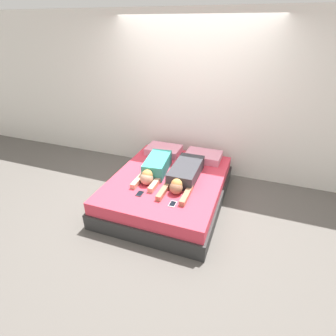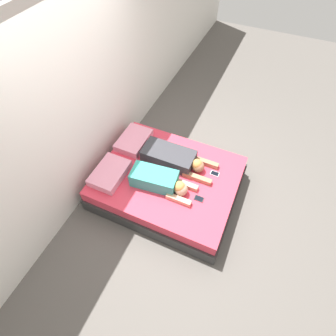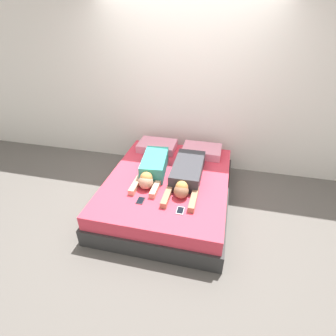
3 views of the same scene
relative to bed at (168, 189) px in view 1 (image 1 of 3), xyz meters
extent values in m
plane|color=#5B5651|center=(0.00, 0.00, -0.20)|extent=(12.00, 12.00, 0.00)
cube|color=white|center=(0.00, 1.14, 1.10)|extent=(12.00, 0.06, 2.60)
cube|color=#2D2D2D|center=(0.00, 0.00, -0.09)|extent=(1.60, 1.99, 0.23)
cube|color=#DB384C|center=(0.00, 0.00, 0.12)|extent=(1.54, 1.93, 0.18)
cube|color=pink|center=(-0.35, 0.73, 0.27)|extent=(0.57, 0.40, 0.12)
cube|color=pink|center=(0.35, 0.73, 0.27)|extent=(0.57, 0.40, 0.12)
cube|color=teal|center=(-0.21, 0.11, 0.32)|extent=(0.37, 0.65, 0.22)
sphere|color=tan|center=(-0.21, -0.28, 0.30)|extent=(0.18, 0.18, 0.18)
sphere|color=#D18C47|center=(-0.21, -0.26, 0.34)|extent=(0.15, 0.15, 0.15)
cube|color=tan|center=(-0.34, -0.30, 0.24)|extent=(0.07, 0.34, 0.07)
cube|color=tan|center=(-0.08, -0.30, 0.24)|extent=(0.07, 0.34, 0.07)
cube|color=#333338|center=(0.24, 0.10, 0.31)|extent=(0.37, 0.76, 0.20)
sphere|color=#A37051|center=(0.24, -0.36, 0.30)|extent=(0.18, 0.18, 0.18)
sphere|color=#D18C47|center=(0.24, -0.33, 0.34)|extent=(0.15, 0.15, 0.15)
cube|color=#A37051|center=(0.09, -0.40, 0.24)|extent=(0.07, 0.41, 0.07)
cube|color=#A37051|center=(0.40, -0.40, 0.24)|extent=(0.07, 0.41, 0.07)
cube|color=#2D2D33|center=(-0.20, -0.54, 0.21)|extent=(0.08, 0.12, 0.01)
cube|color=black|center=(-0.20, -0.54, 0.22)|extent=(0.07, 0.10, 0.00)
cube|color=silver|center=(0.28, -0.60, 0.21)|extent=(0.08, 0.12, 0.01)
cube|color=black|center=(0.28, -0.60, 0.22)|extent=(0.07, 0.10, 0.00)
camera|label=1|loc=(1.13, -3.08, 2.17)|focal=28.00mm
camera|label=2|loc=(-2.01, -0.90, 3.19)|focal=28.00mm
camera|label=3|loc=(0.66, -2.76, 2.14)|focal=28.00mm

